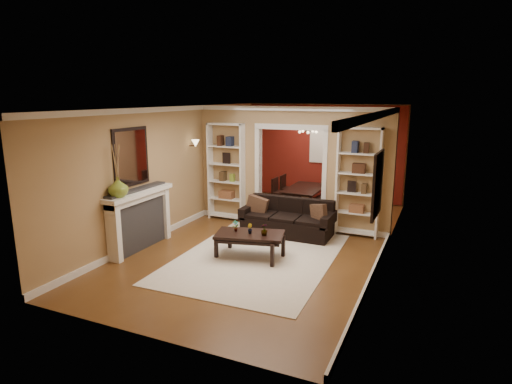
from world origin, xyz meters
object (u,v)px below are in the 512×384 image
at_px(coffee_table, 250,245).
at_px(dining_table, 306,198).
at_px(bookshelf_left, 227,172).
at_px(sofa, 287,218).
at_px(fireplace, 141,220).
at_px(bookshelf_right, 358,183).

height_order(coffee_table, dining_table, dining_table).
bearing_deg(dining_table, bookshelf_left, 140.27).
relative_size(sofa, bookshelf_left, 0.85).
distance_m(bookshelf_left, dining_table, 2.42).
distance_m(fireplace, dining_table, 4.72).
bearing_deg(bookshelf_left, fireplace, -102.05).
relative_size(sofa, fireplace, 1.15).
xyz_separation_m(bookshelf_right, fireplace, (-3.64, -2.53, -0.57)).
bearing_deg(fireplace, bookshelf_right, 34.80).
bearing_deg(fireplace, sofa, 40.42).
bearing_deg(bookshelf_left, sofa, -18.34).
bearing_deg(bookshelf_left, dining_table, 50.27).
bearing_deg(bookshelf_right, fireplace, -145.20).
xyz_separation_m(sofa, dining_table, (-0.30, 2.32, -0.11)).
distance_m(coffee_table, fireplace, 2.18).
distance_m(bookshelf_right, dining_table, 2.55).
bearing_deg(sofa, bookshelf_left, 161.66).
height_order(coffee_table, fireplace, fireplace).
xyz_separation_m(sofa, bookshelf_left, (-1.75, 0.58, 0.77)).
xyz_separation_m(bookshelf_right, dining_table, (-1.65, 1.74, -0.87)).
xyz_separation_m(sofa, bookshelf_right, (1.35, 0.58, 0.77)).
height_order(fireplace, dining_table, fireplace).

